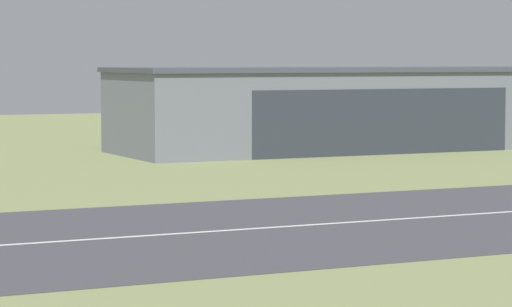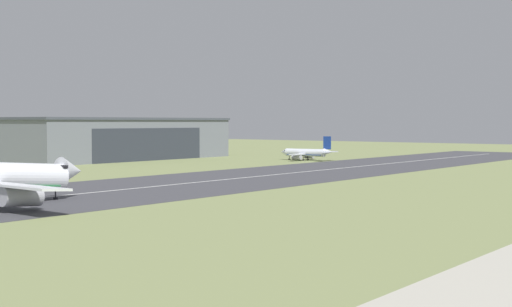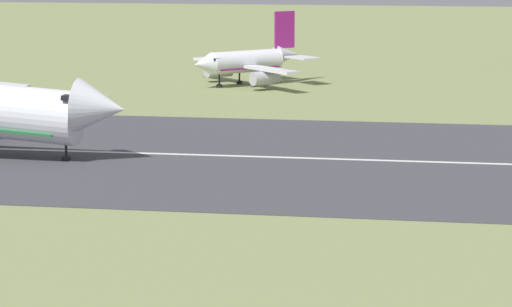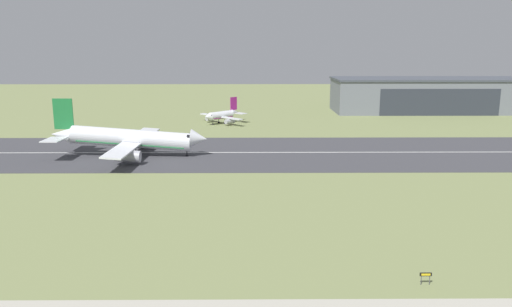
# 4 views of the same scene
# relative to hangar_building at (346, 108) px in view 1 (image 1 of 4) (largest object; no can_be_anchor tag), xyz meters

# --- Properties ---
(runway_strip) EXTENTS (414.47, 48.05, 0.06)m
(runway_strip) POSITION_rel_hangar_building_xyz_m (-53.99, -92.29, -7.93)
(runway_strip) COLOR #3D3D42
(runway_strip) RESTS_ON ground_plane
(runway_centreline) EXTENTS (373.03, 0.70, 0.01)m
(runway_centreline) POSITION_rel_hangar_building_xyz_m (-53.99, -92.29, -7.89)
(runway_centreline) COLOR silver
(runway_centreline) RESTS_ON runway_strip
(hangar_building) EXTENTS (90.28, 29.57, 15.89)m
(hangar_building) POSITION_rel_hangar_building_xyz_m (0.00, 0.00, 0.00)
(hangar_building) COLOR slate
(hangar_building) RESTS_ON ground_plane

